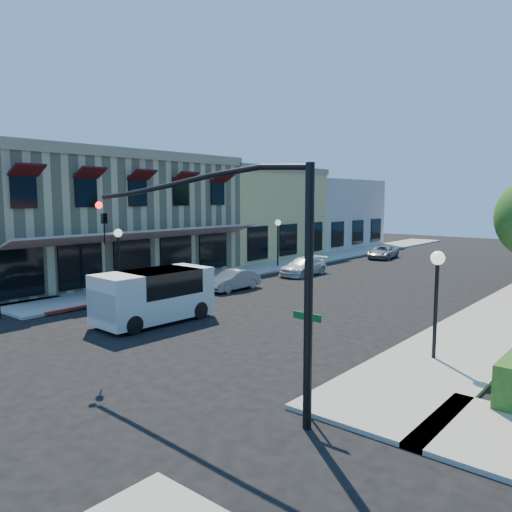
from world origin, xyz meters
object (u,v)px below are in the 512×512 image
Objects in this scene: parked_car_c at (303,266)px; lamppost_left_far at (278,231)px; parked_car_b at (233,280)px; lamppost_right_near at (437,277)px; street_name_sign at (307,345)px; signal_mast_arm at (236,245)px; parked_car_a at (130,299)px; lamppost_left_near at (118,245)px; white_van at (153,293)px; parked_car_d at (383,252)px.

lamppost_left_far is at bearing 149.73° from parked_car_c.
lamppost_right_near is at bearing -19.15° from parked_car_b.
street_name_sign is 21.66m from parked_car_c.
lamppost_left_far is (-14.36, 20.50, -1.35)m from signal_mast_arm.
parked_car_a is (-12.30, 3.80, -1.09)m from street_name_sign.
lamppost_left_near is 0.87× the size of parked_car_c.
parked_car_d is at bearing 95.10° from white_van.
lamppost_left_near is 24.38m from parked_car_d.
lamppost_left_far is 4.72m from parked_car_c.
white_van is at bearing -71.17° from parked_car_b.
signal_mast_arm is 25.07m from lamppost_left_far.
street_name_sign reaches higher than parked_car_b.
lamppost_left_far is 1.03× the size of parked_car_b.
signal_mast_arm reaches higher than parked_car_b.
parked_car_d is at bearing 118.99° from lamppost_right_near.
signal_mast_arm reaches higher than white_van.
lamppost_left_near is at bearing 160.07° from street_name_sign.
parked_car_d is (-13.30, 24.00, -2.20)m from lamppost_right_near.
white_van is at bearing -92.57° from parked_car_d.
parked_car_b is (-12.30, 10.80, -1.13)m from street_name_sign.
lamppost_right_near reaches higher than parked_car_b.
parked_car_d is at bearing 109.26° from signal_mast_arm.
lamppost_right_near is at bearing 67.88° from signal_mast_arm.
signal_mast_arm is 16.07m from parked_car_b.
parked_car_a is at bearing -97.67° from parked_car_d.
parked_car_b is (3.70, 5.00, -2.16)m from lamppost_left_near.
lamppost_right_near is (1.00, 5.80, 1.04)m from street_name_sign.
white_van is at bearing 154.71° from signal_mast_arm.
lamppost_left_near is 6.77m from white_van.
signal_mast_arm reaches higher than lamppost_left_far.
white_van is at bearing -11.15° from parked_car_a.
white_van is 1.30× the size of parked_car_d.
lamppost_left_near is 1.00× the size of lamppost_right_near.
lamppost_right_near is 0.87× the size of parked_car_c.
street_name_sign is at bearing -75.24° from parked_car_d.
lamppost_left_far is at bearing 110.11° from white_van.
lamppost_right_near is 0.71× the size of white_van.
street_name_sign reaches higher than parked_car_c.
lamppost_right_near is at bearing 13.34° from white_van.
lamppost_left_far reaches higher than parked_car_c.
lamppost_right_near is at bearing -68.68° from parked_car_d.
signal_mast_arm is 7.15m from lamppost_right_near.
street_name_sign is 10.44m from white_van.
lamppost_left_near is 14.00m from lamppost_left_far.
street_name_sign is 0.61× the size of parked_car_c.
parked_car_c is at bearing 119.94° from signal_mast_arm.
signal_mast_arm is 2.24× the size of lamppost_right_near.
signal_mast_arm is at bearing -78.41° from parked_car_d.
white_van is at bearing -23.09° from lamppost_left_near.
parked_car_b is at bearing -67.65° from lamppost_left_far.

